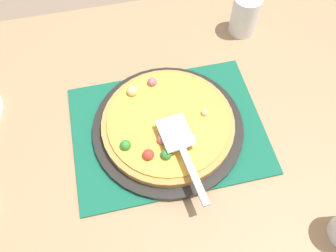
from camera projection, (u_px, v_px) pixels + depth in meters
The scene contains 7 objects.
ground_plane at pixel (168, 215), 1.54m from camera, with size 8.00×8.00×0.00m, color #84705B.
dining_table at pixel (168, 149), 0.98m from camera, with size 1.40×1.00×0.75m.
placemat at pixel (168, 129), 0.89m from camera, with size 0.48×0.36×0.01m, color #145B42.
pizza_pan at pixel (168, 127), 0.88m from camera, with size 0.38×0.38×0.01m, color black.
pizza at pixel (167, 124), 0.86m from camera, with size 0.33×0.33×0.05m.
cup_far at pixel (245, 15), 1.02m from camera, with size 0.08×0.08×0.12m, color white.
pizza_server at pixel (183, 150), 0.78m from camera, with size 0.08×0.23×0.01m.
Camera 1 is at (-0.10, -0.43, 1.52)m, focal length 37.21 mm.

